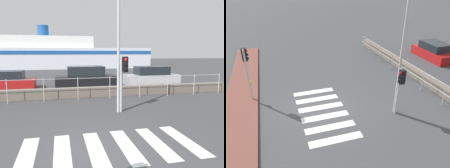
{
  "view_description": "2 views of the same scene",
  "coord_description": "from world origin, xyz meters",
  "views": [
    {
      "loc": [
        -0.95,
        -5.66,
        2.65
      ],
      "look_at": [
        0.9,
        2.0,
        1.5
      ],
      "focal_mm": 35.0,
      "sensor_mm": 36.0,
      "label": 1
    },
    {
      "loc": [
        9.64,
        -2.21,
        6.36
      ],
      "look_at": [
        -0.15,
        1.0,
        1.2
      ],
      "focal_mm": 35.0,
      "sensor_mm": 36.0,
      "label": 2
    }
  ],
  "objects": [
    {
      "name": "parked_car_black",
      "position": [
        0.99,
        11.0,
        0.68
      ],
      "size": [
        4.57,
        1.82,
        1.59
      ],
      "color": "black",
      "rests_on": "ground_plane"
    },
    {
      "name": "traffic_light_far",
      "position": [
        1.77,
        3.47,
        1.81
      ],
      "size": [
        0.34,
        0.32,
        2.46
      ],
      "color": "#B2B2B5",
      "rests_on": "ground_plane"
    },
    {
      "name": "crosswalk",
      "position": [
        0.4,
        0.0,
        0.0
      ],
      "size": [
        4.95,
        2.4,
        0.01
      ],
      "color": "silver",
      "rests_on": "ground_plane"
    },
    {
      "name": "parked_car_red",
      "position": [
        -4.63,
        11.0,
        0.58
      ],
      "size": [
        3.84,
        1.8,
        1.36
      ],
      "color": "#B21919",
      "rests_on": "ground_plane"
    },
    {
      "name": "ferry_boat",
      "position": [
        -0.69,
        32.67,
        2.22
      ],
      "size": [
        28.32,
        7.32,
        7.01
      ],
      "color": "silver",
      "rests_on": "ground_plane"
    },
    {
      "name": "harbor_fence",
      "position": [
        0.0,
        6.3,
        0.84
      ],
      "size": [
        18.13,
        0.04,
        1.29
      ],
      "color": "#B2B2B5",
      "rests_on": "ground_plane"
    },
    {
      "name": "ground_plane",
      "position": [
        0.0,
        0.0,
        0.0
      ],
      "size": [
        160.0,
        160.0,
        0.0
      ],
      "primitive_type": "plane",
      "color": "#424244"
    },
    {
      "name": "parked_car_silver",
      "position": [
        6.42,
        11.0,
        0.64
      ],
      "size": [
        4.38,
        1.77,
        1.51
      ],
      "color": "#BCBCC1",
      "rests_on": "ground_plane"
    },
    {
      "name": "seawall",
      "position": [
        0.0,
        7.18,
        0.29
      ],
      "size": [
        20.1,
        0.55,
        0.57
      ],
      "color": "#6B6056",
      "rests_on": "ground_plane"
    },
    {
      "name": "streetlamp",
      "position": [
        1.54,
        3.34,
        4.15
      ],
      "size": [
        0.32,
        0.99,
        6.82
      ],
      "color": "#B2B2B5",
      "rests_on": "ground_plane"
    }
  ]
}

